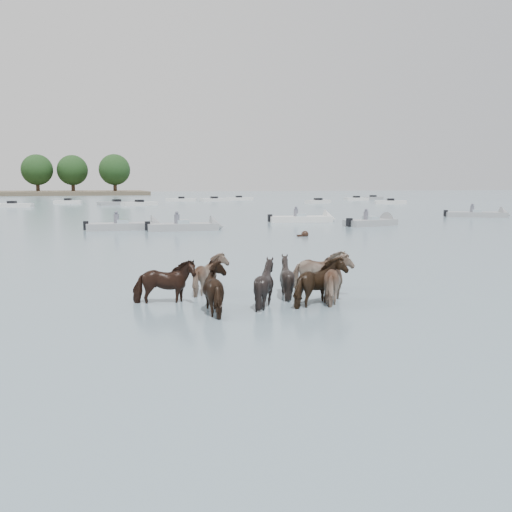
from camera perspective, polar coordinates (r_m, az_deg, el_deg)
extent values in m
plane|color=slate|center=(14.58, 9.22, -5.18)|extent=(400.00, 400.00, 0.00)
imported|color=black|center=(14.82, -9.53, -3.03)|extent=(1.78, 1.01, 1.42)
imported|color=#9D856A|center=(16.09, -4.65, -2.23)|extent=(1.36, 1.52, 1.35)
imported|color=black|center=(15.56, 3.15, -2.53)|extent=(1.64, 1.60, 1.36)
imported|color=gray|center=(16.79, 6.50, -1.75)|extent=(1.78, 1.08, 1.41)
imported|color=black|center=(13.72, -3.64, -3.75)|extent=(1.68, 1.79, 1.44)
imported|color=black|center=(14.38, 0.94, -3.22)|extent=(1.60, 1.51, 1.43)
imported|color=black|center=(14.54, 6.61, -3.10)|extent=(1.88, 1.59, 1.46)
imported|color=gray|center=(15.08, 8.85, -2.75)|extent=(1.37, 1.56, 1.46)
sphere|color=black|center=(33.35, 5.11, 2.26)|extent=(0.44, 0.44, 0.44)
cube|color=black|center=(33.27, 4.71, 2.08)|extent=(0.50, 0.22, 0.18)
cube|color=gray|center=(38.95, -13.70, 2.96)|extent=(4.85, 1.62, 0.55)
cone|color=gray|center=(39.16, -10.16, 3.08)|extent=(0.91, 1.60, 1.60)
cube|color=#99ADB7|center=(38.93, -13.72, 3.47)|extent=(0.80, 1.12, 0.35)
cube|color=black|center=(38.88, -17.28, 3.04)|extent=(0.35, 0.35, 0.60)
cylinder|color=#595966|center=(38.89, -14.32, 3.74)|extent=(0.36, 0.36, 0.70)
sphere|color=#595966|center=(38.87, -14.34, 4.41)|extent=(0.24, 0.24, 0.24)
cube|color=gray|center=(37.81, -7.61, 2.97)|extent=(4.83, 1.90, 0.55)
cone|color=gray|center=(38.12, -4.06, 3.06)|extent=(1.00, 1.65, 1.60)
cube|color=#99ADB7|center=(37.78, -7.62, 3.50)|extent=(0.87, 1.17, 0.35)
cube|color=black|center=(37.63, -11.22, 3.10)|extent=(0.37, 0.37, 0.60)
cylinder|color=#595966|center=(37.70, -8.23, 3.79)|extent=(0.36, 0.36, 0.70)
sphere|color=#595966|center=(37.68, -8.24, 4.47)|extent=(0.24, 0.24, 0.24)
cube|color=silver|center=(45.74, 4.64, 3.80)|extent=(5.32, 2.40, 0.55)
cone|color=silver|center=(46.36, 7.74, 3.81)|extent=(1.14, 1.72, 1.60)
cube|color=#99ADB7|center=(45.71, 4.64, 4.24)|extent=(0.97, 1.23, 0.35)
cube|color=black|center=(45.24, 1.46, 3.98)|extent=(0.40, 0.40, 0.60)
cylinder|color=#595966|center=(45.56, 4.18, 4.49)|extent=(0.36, 0.36, 0.70)
sphere|color=#595966|center=(45.53, 4.18, 5.05)|extent=(0.24, 0.24, 0.24)
cube|color=gray|center=(42.36, 11.82, 3.37)|extent=(4.48, 2.61, 0.55)
cone|color=gray|center=(43.83, 13.82, 3.45)|extent=(1.27, 1.77, 1.60)
cube|color=#99ADB7|center=(42.34, 11.83, 3.84)|extent=(1.06, 1.29, 0.35)
cube|color=black|center=(40.93, 9.68, 3.49)|extent=(0.43, 0.43, 0.60)
cylinder|color=#595966|center=(42.13, 11.36, 4.11)|extent=(0.36, 0.36, 0.70)
sphere|color=#595966|center=(42.11, 11.38, 4.72)|extent=(0.24, 0.24, 0.24)
cube|color=gray|center=(56.32, 21.86, 3.99)|extent=(5.70, 3.65, 0.55)
cone|color=gray|center=(57.13, 24.53, 3.90)|extent=(1.46, 1.83, 1.60)
cube|color=#99ADB7|center=(56.30, 21.88, 4.35)|extent=(1.18, 1.34, 0.35)
cube|color=black|center=(55.63, 19.12, 4.24)|extent=(0.46, 0.46, 0.60)
cylinder|color=#595966|center=(56.04, 21.57, 4.55)|extent=(0.36, 0.36, 0.70)
sphere|color=#595966|center=(56.02, 21.59, 5.01)|extent=(0.24, 0.24, 0.24)
cube|color=silver|center=(80.47, -24.03, 4.81)|extent=(5.53, 2.70, 0.60)
cube|color=black|center=(80.46, -24.05, 5.08)|extent=(1.21, 1.21, 0.50)
cube|color=silver|center=(91.44, -18.97, 5.31)|extent=(4.35, 2.21, 0.60)
cube|color=black|center=(91.43, -18.98, 5.55)|extent=(1.16, 1.16, 0.50)
cube|color=gray|center=(83.41, -14.28, 5.31)|extent=(5.71, 3.40, 0.60)
cube|color=black|center=(83.40, -14.29, 5.57)|extent=(1.29, 1.29, 0.50)
cube|color=silver|center=(80.55, -12.02, 5.30)|extent=(5.35, 3.32, 0.60)
cube|color=black|center=(80.54, -12.03, 5.57)|extent=(1.30, 1.30, 0.50)
cube|color=silver|center=(97.93, -7.76, 5.78)|extent=(5.53, 3.00, 0.60)
cube|color=black|center=(97.92, -7.76, 6.00)|extent=(1.25, 1.25, 0.50)
cube|color=silver|center=(98.22, -4.37, 5.83)|extent=(5.48, 3.20, 0.60)
cube|color=black|center=(98.21, -4.37, 6.05)|extent=(1.28, 1.28, 0.50)
cube|color=silver|center=(104.15, -1.80, 5.94)|extent=(5.40, 1.67, 0.60)
cube|color=black|center=(104.14, -1.80, 6.15)|extent=(1.03, 1.03, 0.50)
cube|color=silver|center=(88.21, 6.47, 5.60)|extent=(4.66, 2.98, 0.60)
cube|color=black|center=(88.20, 6.48, 5.85)|extent=(1.29, 1.29, 0.50)
cube|color=silver|center=(88.02, 13.81, 5.43)|extent=(4.94, 3.16, 0.60)
cube|color=black|center=(88.01, 13.82, 5.68)|extent=(1.30, 1.30, 0.50)
cube|color=silver|center=(104.43, 10.40, 5.83)|extent=(4.55, 1.65, 0.60)
cube|color=black|center=(104.42, 10.40, 6.04)|extent=(1.03, 1.03, 0.50)
cube|color=gray|center=(111.26, 12.07, 5.89)|extent=(4.51, 2.51, 0.60)
cube|color=black|center=(111.25, 12.08, 6.08)|extent=(1.22, 1.22, 0.50)
cylinder|color=#382619|center=(163.33, -21.73, 6.59)|extent=(1.00, 1.00, 3.79)
sphere|color=black|center=(163.37, -21.82, 8.33)|extent=(8.41, 8.41, 8.41)
cylinder|color=#382619|center=(162.55, -18.48, 6.73)|extent=(1.00, 1.00, 3.76)
sphere|color=black|center=(162.58, -18.55, 8.46)|extent=(8.35, 8.35, 8.35)
cylinder|color=#382619|center=(157.56, -14.44, 6.88)|extent=(1.00, 1.00, 3.81)
sphere|color=black|center=(157.60, -14.50, 8.69)|extent=(8.48, 8.48, 8.48)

